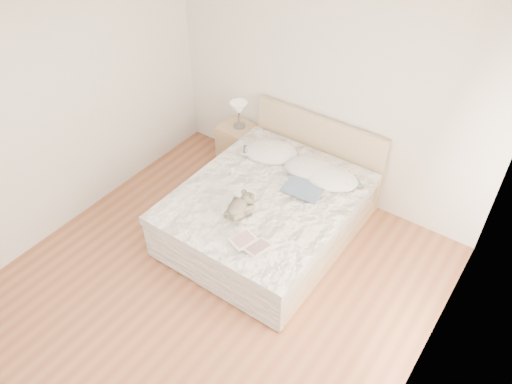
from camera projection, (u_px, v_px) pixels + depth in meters
floor at (204, 299)px, 4.98m from camera, size 4.00×4.50×0.00m
ceiling at (175, 40)px, 3.22m from camera, size 4.00×4.50×0.00m
wall_back at (326, 87)px, 5.50m from camera, size 4.00×0.02×2.70m
wall_left at (40, 121)px, 4.98m from camera, size 0.02×4.50×2.70m
wall_right at (427, 315)px, 3.22m from camera, size 0.02×4.50×2.70m
window at (445, 274)px, 3.35m from camera, size 0.02×1.30×1.10m
bed at (271, 210)px, 5.52m from camera, size 1.72×2.14×1.00m
nightstand at (238, 145)px, 6.52m from camera, size 0.47×0.42×0.56m
table_lamp at (239, 110)px, 6.17m from camera, size 0.27×0.27×0.35m
pillow_left at (271, 152)px, 5.78m from camera, size 0.75×0.65×0.19m
pillow_middle at (309, 168)px, 5.56m from camera, size 0.66×0.55×0.17m
pillow_right at (332, 179)px, 5.41m from camera, size 0.65×0.52×0.17m
blouse at (310, 181)px, 5.40m from camera, size 0.70×0.74×0.03m
photo_book at (253, 153)px, 5.79m from camera, size 0.35×0.32×0.02m
childrens_book at (251, 244)px, 4.69m from camera, size 0.40×0.32×0.02m
teddy_bear at (237, 212)px, 4.99m from camera, size 0.24×0.33×0.17m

